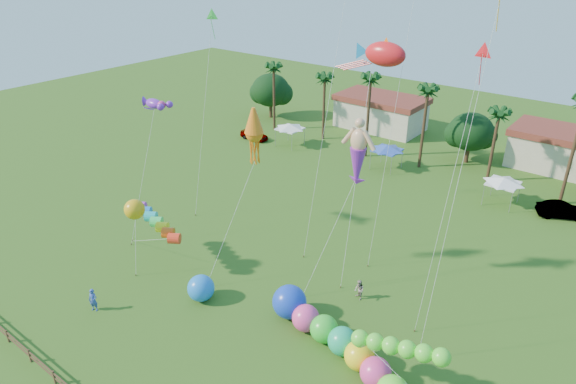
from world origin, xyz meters
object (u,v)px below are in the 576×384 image
Objects in this scene: caterpillar_inflatable at (332,336)px; car_b at (562,210)px; spectator_a at (93,300)px; spectator_b at (359,290)px; car_a at (254,135)px; blue_ball at (201,288)px.

car_b is at bearing 89.16° from caterpillar_inflatable.
caterpillar_inflatable is at bearing 0.92° from spectator_a.
spectator_b is at bearing 116.85° from caterpillar_inflatable.
spectator_a is 17.90m from caterpillar_inflatable.
car_a is 37.08m from spectator_b.
car_b is 25.55m from spectator_b.
caterpillar_inflatable is (16.23, 7.56, 0.13)m from spectator_a.
car_a is 2.23× the size of spectator_a.
car_a is 0.34× the size of caterpillar_inflatable.
car_a is at bearing 174.12° from spectator_b.
car_b is (39.19, 2.04, 0.06)m from car_a.
car_b is 30.69m from caterpillar_inflatable.
car_a is 39.24m from car_b.
car_b is at bearing 33.02° from spectator_a.
caterpillar_inflatable reaches higher than spectator_b.
car_a is at bearing 66.07° from car_b.
car_b is at bearing 59.14° from blue_ball.
blue_ball reaches higher than car_a.
caterpillar_inflatable is 11.00m from blue_ball.
spectator_a is at bearing -141.01° from caterpillar_inflatable.
spectator_b reaches higher than car_a.
spectator_b is (14.90, 13.38, -0.10)m from spectator_a.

